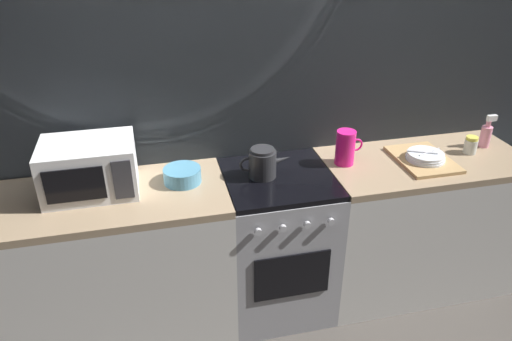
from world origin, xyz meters
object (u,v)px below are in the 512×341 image
object	(u,v)px
stove_unit	(277,243)
mixing_bowl	(182,175)
pitcher	(346,147)
dish_pile	(424,158)
spice_jar	(471,145)
microwave	(89,168)
spray_bottle	(486,134)
kettle	(263,163)

from	to	relation	value
stove_unit	mixing_bowl	distance (m)	0.72
pitcher	dish_pile	xyz separation A→B (m)	(0.45, -0.09, -0.08)
stove_unit	dish_pile	size ratio (longest dim) A/B	2.25
dish_pile	spice_jar	bearing A→B (deg)	7.37
microwave	spray_bottle	distance (m)	2.31
spray_bottle	dish_pile	bearing A→B (deg)	-167.59
stove_unit	pitcher	size ratio (longest dim) A/B	4.50
pitcher	spray_bottle	xyz separation A→B (m)	(0.92, 0.02, -0.02)
mixing_bowl	stove_unit	bearing A→B (deg)	-6.42
microwave	kettle	bearing A→B (deg)	-3.31
mixing_bowl	dish_pile	distance (m)	1.38
kettle	pitcher	xyz separation A→B (m)	(0.49, 0.04, 0.02)
pitcher	stove_unit	bearing A→B (deg)	-171.42
dish_pile	microwave	bearing A→B (deg)	176.97
kettle	spray_bottle	world-z (taller)	spray_bottle
mixing_bowl	spice_jar	xyz separation A→B (m)	(1.71, -0.04, 0.01)
microwave	mixing_bowl	size ratio (longest dim) A/B	2.30
kettle	spice_jar	bearing A→B (deg)	-0.15
stove_unit	dish_pile	distance (m)	0.98
pitcher	microwave	bearing A→B (deg)	179.56
pitcher	spice_jar	bearing A→B (deg)	-3.22
kettle	spray_bottle	size ratio (longest dim) A/B	1.40
microwave	spice_jar	world-z (taller)	microwave
mixing_bowl	spice_jar	distance (m)	1.71
microwave	pitcher	xyz separation A→B (m)	(1.38, -0.01, -0.03)
spice_jar	microwave	bearing A→B (deg)	178.55
kettle	mixing_bowl	world-z (taller)	kettle
microwave	mixing_bowl	xyz separation A→B (m)	(0.46, -0.01, -0.10)
spice_jar	pitcher	bearing A→B (deg)	176.78
stove_unit	mixing_bowl	world-z (taller)	mixing_bowl
microwave	kettle	world-z (taller)	microwave
stove_unit	dish_pile	bearing A→B (deg)	-1.68
stove_unit	spice_jar	world-z (taller)	spice_jar
kettle	spice_jar	size ratio (longest dim) A/B	2.71
stove_unit	spice_jar	size ratio (longest dim) A/B	8.57
mixing_bowl	pitcher	distance (m)	0.93
kettle	pitcher	world-z (taller)	pitcher
dish_pile	spice_jar	xyz separation A→B (m)	(0.33, 0.04, 0.03)
dish_pile	spice_jar	world-z (taller)	spice_jar
dish_pile	spray_bottle	xyz separation A→B (m)	(0.47, 0.10, 0.06)
microwave	dish_pile	xyz separation A→B (m)	(1.84, -0.10, -0.11)
stove_unit	kettle	world-z (taller)	kettle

